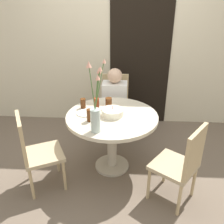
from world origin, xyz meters
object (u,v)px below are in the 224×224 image
Objects in this scene: chair_left_flank at (34,149)px; drink_glass_1 at (96,103)px; side_plate at (85,113)px; drink_glass_0 at (109,103)px; drink_glass_3 at (83,103)px; chair_far_back at (182,162)px; chair_right_flank at (115,102)px; birthday_cake at (113,112)px; flower_vase at (96,111)px; person_boy at (115,106)px; drink_glass_2 at (90,115)px.

chair_left_flank is 6.90× the size of drink_glass_1.
drink_glass_1 is (0.11, 0.15, 0.06)m from side_plate.
drink_glass_0 is 0.30m from drink_glass_3.
chair_far_back is at bearing -37.18° from drink_glass_1.
chair_right_flank is 0.78m from drink_glass_1.
side_plate is 0.20m from drink_glass_1.
birthday_cake is 0.42m from flower_vase.
drink_glass_3 is (0.43, 0.57, 0.28)m from chair_left_flank.
birthday_cake is 1.91× the size of drink_glass_0.
chair_far_back is 1.43m from person_boy.
person_boy is (-0.72, 1.23, -0.00)m from chair_far_back.
chair_far_back is 6.90× the size of drink_glass_1.
chair_left_flank is 1.50m from chair_far_back.
chair_far_back is at bearing -63.25° from chair_right_flank.
drink_glass_1 is (-0.18, -0.70, 0.29)m from chair_right_flank.
flower_vase is (-0.85, 0.15, 0.44)m from chair_far_back.
drink_glass_3 is at bearing 107.15° from side_plate.
flower_vase reaches higher than birthday_cake.
chair_far_back is (0.73, -1.39, 0.00)m from chair_right_flank.
person_boy is at bearing 66.55° from side_plate.
chair_right_flank reaches higher than drink_glass_1.
drink_glass_2 is at bearing -75.45° from chair_far_back.
chair_right_flank is at bearing 84.34° from flower_vase.
birthday_cake is at bearing -73.02° from drink_glass_0.
chair_far_back is (1.50, -0.11, 0.00)m from chair_left_flank.
flower_vase reaches higher than drink_glass_3.
person_boy is (-0.02, 0.73, -0.27)m from birthday_cake.
drink_glass_3 is at bearing 111.60° from drink_glass_2.
drink_glass_1 is at bearing -174.42° from drink_glass_0.
person_boy is at bearing 71.08° from drink_glass_1.
drink_glass_0 is at bearing 32.57° from side_plate.
chair_left_flank is 0.98m from drink_glass_0.
chair_right_flank is 1.00× the size of chair_far_back.
drink_glass_0 is (-0.04, -0.69, 0.29)m from chair_right_flank.
chair_left_flank is at bearing -124.69° from person_boy.
drink_glass_0 is at bearing 106.98° from birthday_cake.
birthday_cake is 0.32m from side_plate.
drink_glass_1 is 0.12× the size of person_boy.
person_boy is at bearing 83.40° from flower_vase.
drink_glass_1 is 0.33m from drink_glass_2.
flower_vase is 5.59× the size of drink_glass_0.
chair_right_flank and chair_far_back have the same top height.
side_plate is 1.71× the size of drink_glass_3.
side_plate is (-0.30, -0.86, 0.23)m from chair_right_flank.
side_plate is (-0.32, 0.03, -0.03)m from birthday_cake.
birthday_cake is 0.28m from drink_glass_2.
drink_glass_1 is (-0.20, 0.18, 0.03)m from birthday_cake.
birthday_cake is 2.06× the size of drink_glass_3.
chair_far_back is 1.30m from drink_glass_3.
chair_left_flank is 0.68m from side_plate.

